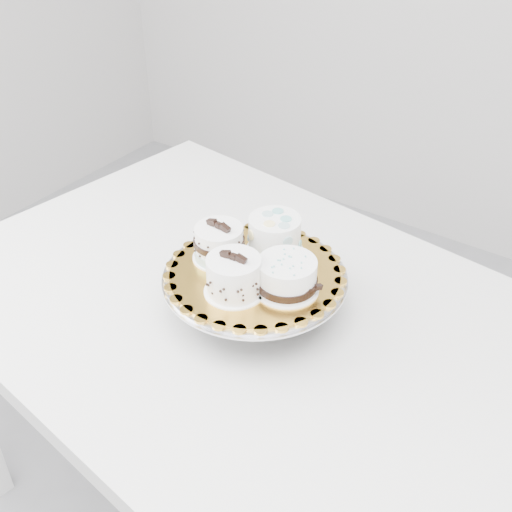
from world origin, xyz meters
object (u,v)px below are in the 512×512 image
Objects in this scene: table at (252,334)px; cake_board at (255,273)px; cake_dots at (275,235)px; cake_ribbon at (287,277)px; cake_swirl at (234,277)px; cake_banded at (219,244)px; cake_stand at (255,286)px.

table is 0.17m from cake_board.
cake_dots is 0.12m from cake_ribbon.
cake_board is 2.92× the size of cake_swirl.
cake_swirl is 0.82× the size of cake_ribbon.
cake_ribbon is (0.08, -0.09, -0.01)m from cake_dots.
cake_banded reaches higher than table.
table is 10.60× the size of cake_ribbon.
cake_stand is 2.60× the size of cake_ribbon.
cake_swirl is at bearing -69.72° from table.
cake_stand is 3.34× the size of cake_banded.
cake_board is at bearing -22.92° from table.
table is at bearing 97.51° from cake_swirl.
cake_stand is at bearing -90.23° from cake_dots.
cake_dots is (0.07, 0.08, 0.01)m from cake_banded.
cake_dots is (-0.01, 0.15, 0.00)m from cake_swirl.
cake_swirl reaches higher than cake_dots.
cake_board is at bearing 4.69° from cake_banded.
cake_stand is (0.01, -0.01, 0.13)m from table.
cake_stand is at bearing -90.00° from cake_board.
cake_banded reaches higher than cake_stand.
table is 0.22m from cake_dots.
table is 0.21m from cake_banded.
table is 4.44× the size of cake_board.
cake_dots is at bearing 89.59° from cake_swirl.
cake_swirl is (0.00, -0.07, 0.07)m from cake_stand.
cake_ribbon is at bearing -52.67° from cake_dots.
cake_board is 2.39× the size of cake_ribbon.
cake_stand is at bearing 4.69° from cake_banded.
cake_banded is (-0.08, -0.00, 0.06)m from cake_stand.
cake_ribbon reaches higher than cake_stand.
cake_dots is (-0.01, 0.08, 0.07)m from cake_stand.
cake_stand is 2.83× the size of cake_dots.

